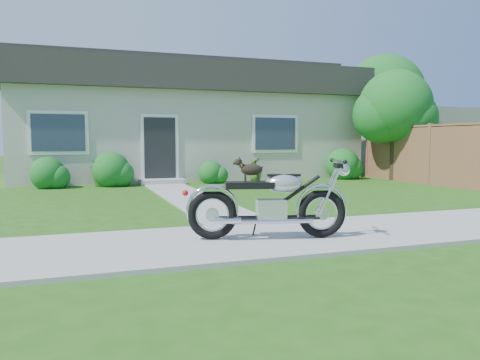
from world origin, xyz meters
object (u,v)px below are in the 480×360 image
tree_near (400,110)px  tree_far (388,97)px  potted_plant_left (102,173)px  motorcycle_with_dog (271,203)px  fence (430,154)px  potted_plant_right (255,170)px  house (185,120)px

tree_near → tree_far: bearing=60.9°
potted_plant_left → motorcycle_with_dog: bearing=-78.4°
tree_near → potted_plant_left: 10.05m
fence → potted_plant_right: size_ratio=8.33×
potted_plant_left → potted_plant_right: size_ratio=0.98×
house → tree_far: 8.17m
fence → tree_far: bearing=69.7°
tree_far → motorcycle_with_dog: size_ratio=2.20×
fence → potted_plant_left: size_ratio=8.49×
fence → motorcycle_with_dog: (-7.84, -5.90, -0.41)m
tree_near → potted_plant_left: tree_near is taller
house → fence: (6.30, -6.24, -1.22)m
house → motorcycle_with_dog: bearing=-97.2°
house → potted_plant_left: house is taller
tree_near → house: bearing=144.9°
tree_near → potted_plant_left: (-9.78, 1.10, -2.03)m
house → potted_plant_right: house is taller
fence → tree_near: bearing=84.6°
tree_near → motorcycle_with_dog: tree_near is taller
house → motorcycle_with_dog: size_ratio=5.76×
tree_near → tree_far: tree_far is taller
potted_plant_left → potted_plant_right: (4.93, 0.00, 0.01)m
house → tree_far: bearing=-14.4°
tree_far → potted_plant_left: 11.59m
tree_far → potted_plant_right: size_ratio=6.06×
house → potted_plant_left: bearing=-133.9°
house → fence: bearing=-44.7°
tree_far → motorcycle_with_dog: 14.05m
motorcycle_with_dog → tree_near: bearing=57.9°
fence → tree_far: size_ratio=1.38×
potted_plant_left → motorcycle_with_dog: (1.78, -8.70, 0.14)m
fence → potted_plant_left: fence is taller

